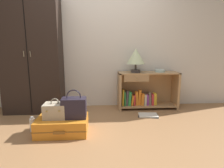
{
  "coord_description": "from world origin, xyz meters",
  "views": [
    {
      "loc": [
        0.08,
        -2.16,
        1.12
      ],
      "look_at": [
        0.27,
        0.8,
        0.55
      ],
      "focal_mm": 30.57,
      "sensor_mm": 36.0,
      "label": 1
    }
  ],
  "objects_px": {
    "train_case": "(55,110)",
    "handbag": "(74,108)",
    "bowl": "(160,71)",
    "suitcase_large": "(63,125)",
    "table_lamp": "(136,57)",
    "bottle": "(32,125)",
    "bookshelf": "(145,91)",
    "wardrobe": "(32,53)",
    "open_book_on_floor": "(148,115)"
  },
  "relations": [
    {
      "from": "bookshelf",
      "to": "bowl",
      "type": "bearing_deg",
      "value": 0.71
    },
    {
      "from": "bowl",
      "to": "bottle",
      "type": "distance_m",
      "value": 2.31
    },
    {
      "from": "suitcase_large",
      "to": "bowl",
      "type": "bearing_deg",
      "value": 31.89
    },
    {
      "from": "wardrobe",
      "to": "handbag",
      "type": "height_order",
      "value": "wardrobe"
    },
    {
      "from": "suitcase_large",
      "to": "open_book_on_floor",
      "type": "relative_size",
      "value": 1.77
    },
    {
      "from": "bottle",
      "to": "open_book_on_floor",
      "type": "relative_size",
      "value": 0.55
    },
    {
      "from": "bookshelf",
      "to": "wardrobe",
      "type": "bearing_deg",
      "value": -178.41
    },
    {
      "from": "wardrobe",
      "to": "bookshelf",
      "type": "xyz_separation_m",
      "value": [
        1.99,
        0.06,
        -0.7
      ]
    },
    {
      "from": "bottle",
      "to": "bowl",
      "type": "bearing_deg",
      "value": 24.85
    },
    {
      "from": "train_case",
      "to": "open_book_on_floor",
      "type": "xyz_separation_m",
      "value": [
        1.39,
        0.55,
        -0.3
      ]
    },
    {
      "from": "wardrobe",
      "to": "train_case",
      "type": "xyz_separation_m",
      "value": [
        0.56,
        -0.94,
        -0.71
      ]
    },
    {
      "from": "bottle",
      "to": "open_book_on_floor",
      "type": "bearing_deg",
      "value": 16.06
    },
    {
      "from": "wardrobe",
      "to": "bottle",
      "type": "xyz_separation_m",
      "value": [
        0.23,
        -0.88,
        -0.92
      ]
    },
    {
      "from": "bookshelf",
      "to": "train_case",
      "type": "distance_m",
      "value": 1.74
    },
    {
      "from": "wardrobe",
      "to": "bookshelf",
      "type": "distance_m",
      "value": 2.11
    },
    {
      "from": "table_lamp",
      "to": "suitcase_large",
      "type": "relative_size",
      "value": 0.65
    },
    {
      "from": "wardrobe",
      "to": "bowl",
      "type": "xyz_separation_m",
      "value": [
        2.25,
        0.06,
        -0.32
      ]
    },
    {
      "from": "table_lamp",
      "to": "bookshelf",
      "type": "bearing_deg",
      "value": 12.29
    },
    {
      "from": "bowl",
      "to": "handbag",
      "type": "distance_m",
      "value": 1.8
    },
    {
      "from": "bookshelf",
      "to": "train_case",
      "type": "height_order",
      "value": "bookshelf"
    },
    {
      "from": "open_book_on_floor",
      "to": "table_lamp",
      "type": "bearing_deg",
      "value": 111.28
    },
    {
      "from": "wardrobe",
      "to": "handbag",
      "type": "distance_m",
      "value": 1.42
    },
    {
      "from": "suitcase_large",
      "to": "bottle",
      "type": "xyz_separation_m",
      "value": [
        -0.41,
        0.06,
        -0.01
      ]
    },
    {
      "from": "suitcase_large",
      "to": "open_book_on_floor",
      "type": "bearing_deg",
      "value": 23.23
    },
    {
      "from": "handbag",
      "to": "bottle",
      "type": "height_order",
      "value": "handbag"
    },
    {
      "from": "bowl",
      "to": "train_case",
      "type": "distance_m",
      "value": 2.01
    },
    {
      "from": "bookshelf",
      "to": "table_lamp",
      "type": "height_order",
      "value": "table_lamp"
    },
    {
      "from": "suitcase_large",
      "to": "train_case",
      "type": "bearing_deg",
      "value": 175.5
    },
    {
      "from": "suitcase_large",
      "to": "handbag",
      "type": "bearing_deg",
      "value": -3.25
    },
    {
      "from": "suitcase_large",
      "to": "table_lamp",
      "type": "bearing_deg",
      "value": 39.84
    },
    {
      "from": "wardrobe",
      "to": "train_case",
      "type": "distance_m",
      "value": 1.3
    },
    {
      "from": "table_lamp",
      "to": "train_case",
      "type": "height_order",
      "value": "table_lamp"
    },
    {
      "from": "bottle",
      "to": "handbag",
      "type": "bearing_deg",
      "value": -7.34
    },
    {
      "from": "bottle",
      "to": "open_book_on_floor",
      "type": "distance_m",
      "value": 1.79
    },
    {
      "from": "wardrobe",
      "to": "table_lamp",
      "type": "bearing_deg",
      "value": 0.38
    },
    {
      "from": "wardrobe",
      "to": "bowl",
      "type": "height_order",
      "value": "wardrobe"
    },
    {
      "from": "wardrobe",
      "to": "open_book_on_floor",
      "type": "height_order",
      "value": "wardrobe"
    },
    {
      "from": "suitcase_large",
      "to": "handbag",
      "type": "relative_size",
      "value": 1.75
    },
    {
      "from": "bowl",
      "to": "open_book_on_floor",
      "type": "distance_m",
      "value": 0.88
    },
    {
      "from": "bowl",
      "to": "train_case",
      "type": "xyz_separation_m",
      "value": [
        -1.7,
        -1.0,
        -0.39
      ]
    },
    {
      "from": "bowl",
      "to": "table_lamp",
      "type": "bearing_deg",
      "value": -174.3
    },
    {
      "from": "table_lamp",
      "to": "suitcase_large",
      "type": "distance_m",
      "value": 1.72
    },
    {
      "from": "suitcase_large",
      "to": "handbag",
      "type": "distance_m",
      "value": 0.29
    },
    {
      "from": "train_case",
      "to": "handbag",
      "type": "relative_size",
      "value": 0.74
    },
    {
      "from": "train_case",
      "to": "handbag",
      "type": "height_order",
      "value": "handbag"
    },
    {
      "from": "wardrobe",
      "to": "handbag",
      "type": "bearing_deg",
      "value": -49.8
    },
    {
      "from": "train_case",
      "to": "bottle",
      "type": "height_order",
      "value": "train_case"
    },
    {
      "from": "bookshelf",
      "to": "bowl",
      "type": "xyz_separation_m",
      "value": [
        0.27,
        0.0,
        0.38
      ]
    },
    {
      "from": "handbag",
      "to": "table_lamp",
      "type": "bearing_deg",
      "value": 44.46
    },
    {
      "from": "bowl",
      "to": "handbag",
      "type": "bearing_deg",
      "value": -145.07
    }
  ]
}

